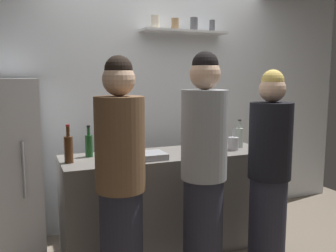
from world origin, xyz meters
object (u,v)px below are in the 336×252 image
refrigerator (1,172)px  wine_bottle_dark_glass (222,137)px  wine_bottle_pale_glass (239,137)px  wine_bottle_amber_glass (69,148)px  person_brown_jacket (121,184)px  wine_bottle_green_glass (89,145)px  person_grey_hoodie (204,172)px  water_bottle_plastic (212,137)px  utensil_holder (233,144)px  baking_pan (145,156)px  person_blonde (269,173)px

refrigerator → wine_bottle_dark_glass: size_ratio=5.67×
wine_bottle_pale_glass → wine_bottle_amber_glass: wine_bottle_amber_glass is taller
refrigerator → person_brown_jacket: bearing=-49.6°
refrigerator → wine_bottle_dark_glass: bearing=-6.8°
wine_bottle_dark_glass → person_brown_jacket: 1.40m
refrigerator → wine_bottle_green_glass: bearing=-13.8°
person_grey_hoodie → wine_bottle_pale_glass: bearing=-93.6°
water_bottle_plastic → person_grey_hoodie: person_grey_hoodie is taller
wine_bottle_dark_glass → person_grey_hoodie: (-0.58, -0.71, -0.12)m
refrigerator → utensil_holder: (2.02, -0.39, 0.17)m
utensil_holder → wine_bottle_pale_glass: 0.16m
utensil_holder → wine_bottle_amber_glass: 1.50m
wine_bottle_pale_glass → wine_bottle_dark_glass: same height
baking_pan → utensil_holder: bearing=2.9°
wine_bottle_dark_glass → water_bottle_plastic: size_ratio=1.06×
wine_bottle_dark_glass → person_brown_jacket: size_ratio=0.16×
water_bottle_plastic → baking_pan: bearing=-168.7°
wine_bottle_dark_glass → person_grey_hoodie: person_grey_hoodie is taller
person_grey_hoodie → person_brown_jacket: bearing=42.9°
utensil_holder → wine_bottle_dark_glass: (-0.03, 0.16, 0.04)m
wine_bottle_pale_glass → wine_bottle_green_glass: bearing=175.0°
refrigerator → water_bottle_plastic: refrigerator is taller
baking_pan → wine_bottle_dark_glass: wine_bottle_dark_glass is taller
utensil_holder → water_bottle_plastic: (-0.18, 0.10, 0.06)m
wine_bottle_green_glass → person_blonde: bearing=-30.8°
baking_pan → person_grey_hoodie: 0.59m
wine_bottle_amber_glass → person_grey_hoodie: bearing=-34.2°
baking_pan → wine_bottle_amber_glass: wine_bottle_amber_glass is taller
utensil_holder → person_brown_jacket: size_ratio=0.13×
wine_bottle_pale_glass → person_grey_hoodie: 0.98m
refrigerator → person_brown_jacket: (0.79, -0.93, 0.07)m
water_bottle_plastic → wine_bottle_amber_glass: bearing=-178.2°
water_bottle_plastic → person_blonde: bearing=-75.9°
utensil_holder → person_grey_hoodie: bearing=-137.5°
refrigerator → person_grey_hoodie: person_grey_hoodie is taller
refrigerator → wine_bottle_pale_glass: refrigerator is taller
water_bottle_plastic → person_brown_jacket: (-1.06, -0.63, -0.15)m
wine_bottle_dark_glass → water_bottle_plastic: wine_bottle_dark_glass is taller
person_blonde → person_grey_hoodie: 0.60m
refrigerator → baking_pan: (1.13, -0.44, 0.13)m
baking_pan → wine_bottle_green_glass: bearing=147.7°
wine_bottle_pale_glass → person_brown_jacket: (-1.36, -0.63, -0.14)m
baking_pan → wine_bottle_dark_glass: (0.86, 0.20, 0.08)m
utensil_holder → wine_bottle_green_glass: (-1.31, 0.22, 0.04)m
wine_bottle_pale_glass → person_brown_jacket: 1.50m
refrigerator → person_blonde: person_blonde is taller
wine_bottle_pale_glass → wine_bottle_dark_glass: size_ratio=1.00×
wine_bottle_pale_glass → person_blonde: (-0.14, -0.65, -0.19)m
refrigerator → wine_bottle_pale_glass: (2.15, -0.30, 0.21)m
utensil_holder → person_brown_jacket: 1.35m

